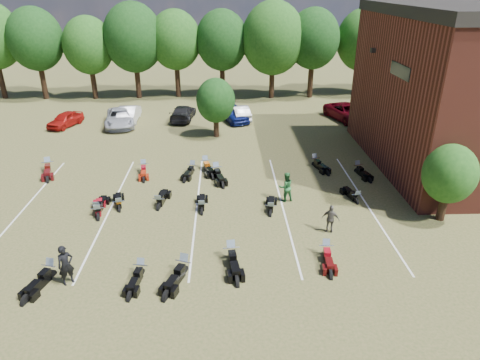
{
  "coord_description": "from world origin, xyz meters",
  "views": [
    {
      "loc": [
        -1.34,
        -19.09,
        11.92
      ],
      "look_at": [
        -0.44,
        4.0,
        1.2
      ],
      "focal_mm": 32.0,
      "sensor_mm": 36.0,
      "label": 1
    }
  ],
  "objects_px": {
    "motorcycle_7": "(99,218)",
    "person_green": "(286,187)",
    "car_4": "(233,113)",
    "car_0": "(65,119)",
    "person_black": "(66,265)",
    "motorcycle_0": "(51,277)",
    "motorcycle_3": "(231,260)",
    "motorcycle_14": "(49,171)",
    "person_grey": "(331,219)"
  },
  "relations": [
    {
      "from": "car_0",
      "to": "car_4",
      "type": "distance_m",
      "value": 15.26
    },
    {
      "from": "motorcycle_7",
      "to": "motorcycle_14",
      "type": "distance_m",
      "value": 8.47
    },
    {
      "from": "motorcycle_3",
      "to": "motorcycle_7",
      "type": "distance_m",
      "value": 8.39
    },
    {
      "from": "car_0",
      "to": "car_4",
      "type": "bearing_deg",
      "value": 24.87
    },
    {
      "from": "motorcycle_7",
      "to": "person_green",
      "type": "bearing_deg",
      "value": 177.62
    },
    {
      "from": "car_0",
      "to": "person_grey",
      "type": "bearing_deg",
      "value": -22.93
    },
    {
      "from": "motorcycle_0",
      "to": "motorcycle_7",
      "type": "height_order",
      "value": "motorcycle_0"
    },
    {
      "from": "person_green",
      "to": "person_grey",
      "type": "relative_size",
      "value": 1.18
    },
    {
      "from": "car_0",
      "to": "person_black",
      "type": "xyz_separation_m",
      "value": [
        7.47,
        -22.58,
        0.28
      ]
    },
    {
      "from": "person_grey",
      "to": "motorcycle_0",
      "type": "height_order",
      "value": "person_grey"
    },
    {
      "from": "person_black",
      "to": "motorcycle_7",
      "type": "relative_size",
      "value": 0.81
    },
    {
      "from": "person_green",
      "to": "motorcycle_7",
      "type": "distance_m",
      "value": 10.82
    },
    {
      "from": "motorcycle_3",
      "to": "motorcycle_14",
      "type": "relative_size",
      "value": 0.99
    },
    {
      "from": "motorcycle_3",
      "to": "motorcycle_14",
      "type": "xyz_separation_m",
      "value": [
        -12.43,
        10.9,
        0.0
      ]
    },
    {
      "from": "person_black",
      "to": "motorcycle_0",
      "type": "bearing_deg",
      "value": 117.09
    },
    {
      "from": "person_grey",
      "to": "motorcycle_7",
      "type": "bearing_deg",
      "value": 16.49
    },
    {
      "from": "car_0",
      "to": "motorcycle_3",
      "type": "bearing_deg",
      "value": -34.72
    },
    {
      "from": "car_0",
      "to": "motorcycle_14",
      "type": "relative_size",
      "value": 1.52
    },
    {
      "from": "car_4",
      "to": "motorcycle_7",
      "type": "bearing_deg",
      "value": -135.22
    },
    {
      "from": "car_0",
      "to": "person_grey",
      "type": "xyz_separation_m",
      "value": [
        19.78,
        -18.86,
        0.13
      ]
    },
    {
      "from": "car_0",
      "to": "motorcycle_7",
      "type": "height_order",
      "value": "car_0"
    },
    {
      "from": "car_0",
      "to": "motorcycle_0",
      "type": "bearing_deg",
      "value": -52.84
    },
    {
      "from": "person_grey",
      "to": "motorcycle_3",
      "type": "distance_m",
      "value": 5.74
    },
    {
      "from": "car_0",
      "to": "person_black",
      "type": "relative_size",
      "value": 2.05
    },
    {
      "from": "car_0",
      "to": "motorcycle_3",
      "type": "distance_m",
      "value": 25.68
    },
    {
      "from": "car_4",
      "to": "motorcycle_14",
      "type": "xyz_separation_m",
      "value": [
        -13.07,
        -11.34,
        -0.76
      ]
    },
    {
      "from": "car_4",
      "to": "motorcycle_3",
      "type": "bearing_deg",
      "value": -113.19
    },
    {
      "from": "person_green",
      "to": "motorcycle_3",
      "type": "distance_m",
      "value": 6.84
    },
    {
      "from": "person_grey",
      "to": "motorcycle_0",
      "type": "bearing_deg",
      "value": 39.14
    },
    {
      "from": "person_green",
      "to": "motorcycle_14",
      "type": "distance_m",
      "value": 16.58
    },
    {
      "from": "motorcycle_0",
      "to": "motorcycle_14",
      "type": "distance_m",
      "value": 12.72
    },
    {
      "from": "motorcycle_3",
      "to": "motorcycle_7",
      "type": "xyz_separation_m",
      "value": [
        -7.29,
        4.17,
        0.0
      ]
    },
    {
      "from": "car_0",
      "to": "motorcycle_14",
      "type": "height_order",
      "value": "car_0"
    },
    {
      "from": "car_0",
      "to": "person_green",
      "type": "bearing_deg",
      "value": -19.68
    },
    {
      "from": "person_grey",
      "to": "motorcycle_7",
      "type": "relative_size",
      "value": 0.68
    },
    {
      "from": "person_grey",
      "to": "motorcycle_14",
      "type": "xyz_separation_m",
      "value": [
        -17.64,
        8.62,
        -0.78
      ]
    },
    {
      "from": "motorcycle_3",
      "to": "person_black",
      "type": "bearing_deg",
      "value": -175.31
    },
    {
      "from": "car_4",
      "to": "motorcycle_0",
      "type": "distance_m",
      "value": 24.85
    },
    {
      "from": "car_4",
      "to": "car_0",
      "type": "bearing_deg",
      "value": 162.64
    },
    {
      "from": "person_grey",
      "to": "person_black",
      "type": "bearing_deg",
      "value": 41.93
    },
    {
      "from": "car_4",
      "to": "motorcycle_0",
      "type": "height_order",
      "value": "car_4"
    },
    {
      "from": "car_4",
      "to": "person_green",
      "type": "relative_size",
      "value": 2.44
    },
    {
      "from": "motorcycle_7",
      "to": "motorcycle_14",
      "type": "height_order",
      "value": "motorcycle_14"
    },
    {
      "from": "person_green",
      "to": "motorcycle_3",
      "type": "relative_size",
      "value": 0.74
    },
    {
      "from": "motorcycle_3",
      "to": "motorcycle_7",
      "type": "bearing_deg",
      "value": 143.4
    },
    {
      "from": "motorcycle_0",
      "to": "motorcycle_3",
      "type": "xyz_separation_m",
      "value": [
        8.02,
        1.03,
        0.0
      ]
    },
    {
      "from": "person_black",
      "to": "motorcycle_3",
      "type": "xyz_separation_m",
      "value": [
        7.1,
        1.44,
        -0.93
      ]
    },
    {
      "from": "person_black",
      "to": "person_green",
      "type": "bearing_deg",
      "value": -3.61
    },
    {
      "from": "motorcycle_7",
      "to": "car_4",
      "type": "bearing_deg",
      "value": -125.25
    },
    {
      "from": "person_green",
      "to": "motorcycle_3",
      "type": "xyz_separation_m",
      "value": [
        -3.36,
        -5.89,
        -0.92
      ]
    }
  ]
}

